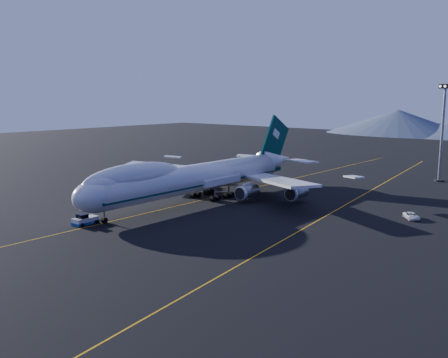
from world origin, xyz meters
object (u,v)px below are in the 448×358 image
Objects in this scene: floodlight_mast at (442,133)px; service_van at (412,216)px; pushback_tug at (85,221)px; boeing_747 at (197,177)px.

service_van is at bearing -78.78° from floodlight_mast.
boeing_747 is at bearing 84.69° from pushback_tug.
service_van is at bearing 41.91° from pushback_tug.
floodlight_mast is (-10.07, 50.76, 13.46)m from service_van.
boeing_747 reaches higher than pushback_tug.
service_van is at bearing 18.53° from boeing_747.
pushback_tug is at bearing -93.68° from boeing_747.
pushback_tug reaches higher than service_van.
service_van is 53.47m from floodlight_mast.
boeing_747 is at bearing 158.69° from service_van.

